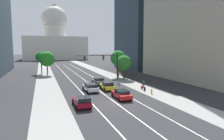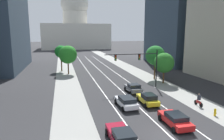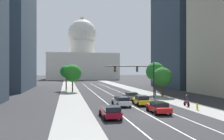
{
  "view_description": "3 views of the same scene",
  "coord_description": "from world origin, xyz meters",
  "px_view_note": "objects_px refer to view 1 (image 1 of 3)",
  "views": [
    {
      "loc": [
        -9.54,
        -25.38,
        7.57
      ],
      "look_at": [
        1.93,
        6.83,
        3.83
      ],
      "focal_mm": 31.82,
      "sensor_mm": 36.0,
      "label": 1
    },
    {
      "loc": [
        -9.54,
        -16.16,
        9.46
      ],
      "look_at": [
        -2.54,
        12.12,
        4.28
      ],
      "focal_mm": 32.9,
      "sensor_mm": 36.0,
      "label": 2
    },
    {
      "loc": [
        -9.54,
        -26.0,
        5.25
      ],
      "look_at": [
        -0.37,
        21.88,
        5.35
      ],
      "focal_mm": 38.2,
      "sensor_mm": 36.0,
      "label": 3
    }
  ],
  "objects_px": {
    "car_white": "(91,87)",
    "capitol_building": "(55,41)",
    "traffic_signal_mast": "(104,61)",
    "cyclist": "(143,85)",
    "car_crimson": "(82,101)",
    "fire_hydrant": "(152,91)",
    "car_yellow": "(107,86)",
    "street_tree_far_right": "(124,63)",
    "street_tree_near_right": "(118,58)",
    "street_tree_mid_left": "(47,59)",
    "car_gray": "(99,81)",
    "car_red": "(121,94)",
    "street_tree_near_left": "(41,57)"
  },
  "relations": [
    {
      "from": "car_red",
      "to": "street_tree_mid_left",
      "type": "height_order",
      "value": "street_tree_mid_left"
    },
    {
      "from": "car_yellow",
      "to": "car_white",
      "type": "bearing_deg",
      "value": 97.25
    },
    {
      "from": "car_crimson",
      "to": "street_tree_near_right",
      "type": "relative_size",
      "value": 0.63
    },
    {
      "from": "car_gray",
      "to": "car_crimson",
      "type": "xyz_separation_m",
      "value": [
        -6.41,
        -14.77,
        0.0
      ]
    },
    {
      "from": "car_gray",
      "to": "street_tree_near_left",
      "type": "height_order",
      "value": "street_tree_near_left"
    },
    {
      "from": "car_red",
      "to": "car_crimson",
      "type": "xyz_separation_m",
      "value": [
        -6.41,
        -2.06,
        0.02
      ]
    },
    {
      "from": "car_white",
      "to": "street_tree_near_right",
      "type": "bearing_deg",
      "value": -39.03
    },
    {
      "from": "cyclist",
      "to": "street_tree_far_right",
      "type": "distance_m",
      "value": 13.14
    },
    {
      "from": "traffic_signal_mast",
      "to": "fire_hydrant",
      "type": "relative_size",
      "value": 10.43
    },
    {
      "from": "fire_hydrant",
      "to": "street_tree_mid_left",
      "type": "bearing_deg",
      "value": 117.51
    },
    {
      "from": "car_crimson",
      "to": "fire_hydrant",
      "type": "relative_size",
      "value": 4.86
    },
    {
      "from": "car_yellow",
      "to": "street_tree_mid_left",
      "type": "bearing_deg",
      "value": 22.73
    },
    {
      "from": "capitol_building",
      "to": "cyclist",
      "type": "bearing_deg",
      "value": -86.13
    },
    {
      "from": "capitol_building",
      "to": "street_tree_near_right",
      "type": "distance_m",
      "value": 99.48
    },
    {
      "from": "fire_hydrant",
      "to": "traffic_signal_mast",
      "type": "bearing_deg",
      "value": 105.78
    },
    {
      "from": "capitol_building",
      "to": "street_tree_mid_left",
      "type": "relative_size",
      "value": 6.1
    },
    {
      "from": "traffic_signal_mast",
      "to": "street_tree_far_right",
      "type": "xyz_separation_m",
      "value": [
        5.68,
        2.22,
        -0.8
      ]
    },
    {
      "from": "street_tree_mid_left",
      "to": "car_gray",
      "type": "bearing_deg",
      "value": -62.4
    },
    {
      "from": "car_gray",
      "to": "car_crimson",
      "type": "bearing_deg",
      "value": 155.2
    },
    {
      "from": "car_red",
      "to": "street_tree_near_right",
      "type": "bearing_deg",
      "value": -18.79
    },
    {
      "from": "car_crimson",
      "to": "fire_hydrant",
      "type": "distance_m",
      "value": 12.79
    },
    {
      "from": "car_red",
      "to": "car_yellow",
      "type": "distance_m",
      "value": 6.86
    },
    {
      "from": "street_tree_near_left",
      "to": "traffic_signal_mast",
      "type": "bearing_deg",
      "value": -56.95
    },
    {
      "from": "street_tree_near_left",
      "to": "fire_hydrant",
      "type": "bearing_deg",
      "value": -63.33
    },
    {
      "from": "street_tree_far_right",
      "to": "car_gray",
      "type": "bearing_deg",
      "value": -149.69
    },
    {
      "from": "car_yellow",
      "to": "street_tree_near_right",
      "type": "height_order",
      "value": "street_tree_near_right"
    },
    {
      "from": "capitol_building",
      "to": "street_tree_mid_left",
      "type": "xyz_separation_m",
      "value": [
        -8.08,
        -88.66,
        -8.11
      ]
    },
    {
      "from": "street_tree_mid_left",
      "to": "capitol_building",
      "type": "bearing_deg",
      "value": 84.79
    },
    {
      "from": "car_yellow",
      "to": "cyclist",
      "type": "height_order",
      "value": "cyclist"
    },
    {
      "from": "street_tree_mid_left",
      "to": "traffic_signal_mast",
      "type": "bearing_deg",
      "value": -54.13
    },
    {
      "from": "street_tree_near_right",
      "to": "cyclist",
      "type": "bearing_deg",
      "value": -95.37
    },
    {
      "from": "capitol_building",
      "to": "car_crimson",
      "type": "height_order",
      "value": "capitol_building"
    },
    {
      "from": "capitol_building",
      "to": "street_tree_mid_left",
      "type": "height_order",
      "value": "capitol_building"
    },
    {
      "from": "cyclist",
      "to": "car_gray",
      "type": "bearing_deg",
      "value": 36.36
    },
    {
      "from": "traffic_signal_mast",
      "to": "fire_hydrant",
      "type": "distance_m",
      "value": 14.95
    },
    {
      "from": "car_white",
      "to": "car_crimson",
      "type": "xyz_separation_m",
      "value": [
        -3.21,
        -8.57,
        -0.0
      ]
    },
    {
      "from": "street_tree_near_left",
      "to": "street_tree_far_right",
      "type": "height_order",
      "value": "street_tree_near_left"
    },
    {
      "from": "car_white",
      "to": "fire_hydrant",
      "type": "distance_m",
      "value": 10.56
    },
    {
      "from": "car_white",
      "to": "capitol_building",
      "type": "bearing_deg",
      "value": -3.04
    },
    {
      "from": "car_red",
      "to": "street_tree_far_right",
      "type": "bearing_deg",
      "value": -22.83
    },
    {
      "from": "car_red",
      "to": "car_crimson",
      "type": "bearing_deg",
      "value": 109.17
    },
    {
      "from": "traffic_signal_mast",
      "to": "cyclist",
      "type": "relative_size",
      "value": 5.52
    },
    {
      "from": "fire_hydrant",
      "to": "cyclist",
      "type": "distance_m",
      "value": 3.36
    },
    {
      "from": "car_gray",
      "to": "street_tree_mid_left",
      "type": "relative_size",
      "value": 0.6
    },
    {
      "from": "fire_hydrant",
      "to": "street_tree_far_right",
      "type": "height_order",
      "value": "street_tree_far_right"
    },
    {
      "from": "car_yellow",
      "to": "cyclist",
      "type": "distance_m",
      "value": 6.61
    },
    {
      "from": "car_yellow",
      "to": "street_tree_far_right",
      "type": "relative_size",
      "value": 0.74
    },
    {
      "from": "street_tree_near_right",
      "to": "street_tree_mid_left",
      "type": "distance_m",
      "value": 20.15
    },
    {
      "from": "car_crimson",
      "to": "traffic_signal_mast",
      "type": "xyz_separation_m",
      "value": [
        8.46,
        17.07,
        4.03
      ]
    },
    {
      "from": "car_white",
      "to": "cyclist",
      "type": "bearing_deg",
      "value": -103.94
    }
  ]
}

